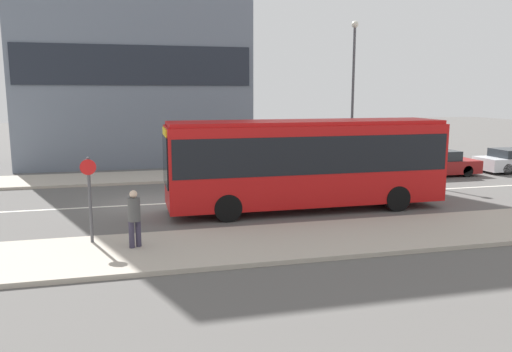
{
  "coord_description": "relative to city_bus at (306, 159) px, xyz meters",
  "views": [
    {
      "loc": [
        -0.85,
        -19.64,
        4.35
      ],
      "look_at": [
        3.55,
        -1.97,
        1.3
      ],
      "focal_mm": 35.0,
      "sensor_mm": 36.0,
      "label": 1
    }
  ],
  "objects": [
    {
      "name": "sidewalk_near",
      "position": [
        -5.4,
        -3.98,
        -1.86
      ],
      "size": [
        44.0,
        3.5,
        0.13
      ],
      "color": "#B2A899",
      "rests_on": "ground_plane"
    },
    {
      "name": "bus_stop_sign",
      "position": [
        -7.47,
        -2.9,
        -0.35
      ],
      "size": [
        0.44,
        0.12,
        2.45
      ],
      "color": "#4C4C51",
      "rests_on": "sidewalk_near"
    },
    {
      "name": "ground_plane",
      "position": [
        -5.4,
        2.27,
        -1.92
      ],
      "size": [
        120.0,
        120.0,
        0.0
      ],
      "primitive_type": "plane",
      "color": "#595654"
    },
    {
      "name": "street_lamp",
      "position": [
        5.32,
        7.6,
        2.96
      ],
      "size": [
        0.36,
        0.36,
        7.93
      ],
      "color": "#4C4C51",
      "rests_on": "sidewalk_far"
    },
    {
      "name": "lane_centerline",
      "position": [
        -5.4,
        2.27,
        -1.92
      ],
      "size": [
        41.8,
        0.16,
        0.01
      ],
      "color": "silver",
      "rests_on": "ground_plane"
    },
    {
      "name": "city_bus",
      "position": [
        0.0,
        0.0,
        0.0
      ],
      "size": [
        10.34,
        2.47,
        3.34
      ],
      "rotation": [
        0.0,
        0.0,
        -0.07
      ],
      "color": "red",
      "rests_on": "ground_plane"
    },
    {
      "name": "sidewalk_far",
      "position": [
        -5.4,
        8.52,
        -1.86
      ],
      "size": [
        44.0,
        3.5,
        0.13
      ],
      "color": "#B2A899",
      "rests_on": "ground_plane"
    },
    {
      "name": "parked_car_0",
      "position": [
        9.22,
        5.66,
        -1.29
      ],
      "size": [
        4.61,
        1.71,
        1.34
      ],
      "color": "maroon",
      "rests_on": "ground_plane"
    },
    {
      "name": "pedestrian_near_stop",
      "position": [
        -6.28,
        -3.67,
        -0.89
      ],
      "size": [
        0.34,
        0.34,
        1.6
      ],
      "rotation": [
        0.0,
        0.0,
        0.44
      ],
      "color": "#383347",
      "rests_on": "sidewalk_near"
    }
  ]
}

